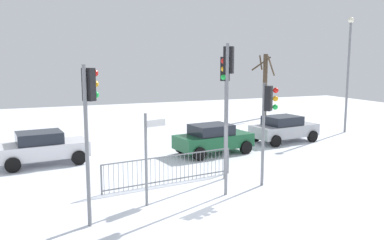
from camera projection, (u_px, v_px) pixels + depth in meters
name	position (u px, v px, depth m)	size (l,w,h in m)	color
ground_plane	(201.00, 209.00, 12.83)	(60.00, 60.00, 0.00)	white
traffic_light_rear_right	(225.00, 89.00, 15.46)	(0.45, 0.48, 4.84)	slate
traffic_light_foreground_left	(89.00, 109.00, 11.23)	(0.48, 0.45, 4.54)	slate
traffic_light_mid_left	(228.00, 86.00, 13.77)	(0.46, 0.48, 5.18)	slate
traffic_light_rear_left	(268.00, 111.00, 14.76)	(0.46, 0.47, 3.81)	slate
direction_sign_post	(148.00, 154.00, 12.99)	(0.76, 0.27, 3.00)	slate
pedestrian_guard_railing	(170.00, 169.00, 15.45)	(5.34, 0.81, 1.07)	slate
car_green_far	(213.00, 138.00, 20.16)	(4.01, 2.40, 1.47)	#195933
car_white_near	(42.00, 147.00, 18.17)	(3.95, 2.25, 1.47)	silver
car_silver_mid	(284.00, 128.00, 23.04)	(3.99, 2.35, 1.47)	#B2B5BA
street_lamp	(349.00, 63.00, 25.41)	(0.36, 0.36, 7.17)	slate
bare_tree_left	(265.00, 84.00, 31.93)	(1.64, 1.69, 4.98)	#473828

